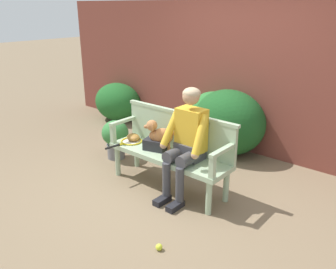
{
  "coord_description": "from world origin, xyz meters",
  "views": [
    {
      "loc": [
        2.59,
        -3.05,
        2.21
      ],
      "look_at": [
        0.0,
        0.0,
        0.72
      ],
      "focal_mm": 37.25,
      "sensor_mm": 36.0,
      "label": 1
    }
  ],
  "objects_px": {
    "tennis_racket": "(130,142)",
    "sports_bag": "(156,144)",
    "baseball_glove": "(133,137)",
    "potted_plant": "(115,137)",
    "person_seated": "(187,139)",
    "tennis_ball": "(159,247)",
    "dog_on_bench": "(159,135)",
    "garden_bench": "(168,158)"
  },
  "relations": [
    {
      "from": "person_seated",
      "to": "potted_plant",
      "type": "xyz_separation_m",
      "value": [
        -1.5,
        0.2,
        -0.4
      ]
    },
    {
      "from": "tennis_racket",
      "to": "sports_bag",
      "type": "relative_size",
      "value": 2.05
    },
    {
      "from": "garden_bench",
      "to": "potted_plant",
      "type": "distance_m",
      "value": 1.22
    },
    {
      "from": "garden_bench",
      "to": "dog_on_bench",
      "type": "height_order",
      "value": "dog_on_bench"
    },
    {
      "from": "person_seated",
      "to": "tennis_racket",
      "type": "relative_size",
      "value": 2.33
    },
    {
      "from": "garden_bench",
      "to": "sports_bag",
      "type": "xyz_separation_m",
      "value": [
        -0.2,
        -0.01,
        0.13
      ]
    },
    {
      "from": "dog_on_bench",
      "to": "sports_bag",
      "type": "height_order",
      "value": "dog_on_bench"
    },
    {
      "from": "tennis_racket",
      "to": "sports_bag",
      "type": "bearing_deg",
      "value": 5.89
    },
    {
      "from": "sports_bag",
      "to": "garden_bench",
      "type": "bearing_deg",
      "value": 1.69
    },
    {
      "from": "dog_on_bench",
      "to": "tennis_ball",
      "type": "relative_size",
      "value": 5.95
    },
    {
      "from": "baseball_glove",
      "to": "potted_plant",
      "type": "height_order",
      "value": "potted_plant"
    },
    {
      "from": "person_seated",
      "to": "tennis_ball",
      "type": "bearing_deg",
      "value": -66.1
    },
    {
      "from": "sports_bag",
      "to": "potted_plant",
      "type": "distance_m",
      "value": 1.04
    },
    {
      "from": "sports_bag",
      "to": "tennis_racket",
      "type": "bearing_deg",
      "value": -174.11
    },
    {
      "from": "person_seated",
      "to": "potted_plant",
      "type": "height_order",
      "value": "person_seated"
    },
    {
      "from": "sports_bag",
      "to": "person_seated",
      "type": "bearing_deg",
      "value": -0.66
    },
    {
      "from": "potted_plant",
      "to": "person_seated",
      "type": "bearing_deg",
      "value": -7.56
    },
    {
      "from": "sports_bag",
      "to": "tennis_ball",
      "type": "height_order",
      "value": "sports_bag"
    },
    {
      "from": "garden_bench",
      "to": "potted_plant",
      "type": "height_order",
      "value": "potted_plant"
    },
    {
      "from": "baseball_glove",
      "to": "sports_bag",
      "type": "xyz_separation_m",
      "value": [
        0.45,
        -0.04,
        0.03
      ]
    },
    {
      "from": "baseball_glove",
      "to": "tennis_ball",
      "type": "height_order",
      "value": "baseball_glove"
    },
    {
      "from": "sports_bag",
      "to": "tennis_ball",
      "type": "distance_m",
      "value": 1.47
    },
    {
      "from": "tennis_racket",
      "to": "tennis_ball",
      "type": "xyz_separation_m",
      "value": [
        1.37,
        -0.96,
        -0.45
      ]
    },
    {
      "from": "baseball_glove",
      "to": "sports_bag",
      "type": "relative_size",
      "value": 0.79
    },
    {
      "from": "dog_on_bench",
      "to": "tennis_racket",
      "type": "xyz_separation_m",
      "value": [
        -0.46,
        -0.08,
        -0.19
      ]
    },
    {
      "from": "garden_bench",
      "to": "baseball_glove",
      "type": "distance_m",
      "value": 0.66
    },
    {
      "from": "dog_on_bench",
      "to": "baseball_glove",
      "type": "relative_size",
      "value": 1.79
    },
    {
      "from": "dog_on_bench",
      "to": "sports_bag",
      "type": "xyz_separation_m",
      "value": [
        -0.03,
        -0.04,
        -0.13
      ]
    },
    {
      "from": "person_seated",
      "to": "baseball_glove",
      "type": "relative_size",
      "value": 6.1
    },
    {
      "from": "tennis_racket",
      "to": "potted_plant",
      "type": "height_order",
      "value": "potted_plant"
    },
    {
      "from": "sports_bag",
      "to": "tennis_ball",
      "type": "bearing_deg",
      "value": -46.67
    },
    {
      "from": "dog_on_bench",
      "to": "person_seated",
      "type": "bearing_deg",
      "value": -5.36
    },
    {
      "from": "garden_bench",
      "to": "baseball_glove",
      "type": "bearing_deg",
      "value": 177.3
    },
    {
      "from": "baseball_glove",
      "to": "sports_bag",
      "type": "distance_m",
      "value": 0.45
    },
    {
      "from": "person_seated",
      "to": "tennis_racket",
      "type": "bearing_deg",
      "value": -177.63
    },
    {
      "from": "tennis_racket",
      "to": "baseball_glove",
      "type": "distance_m",
      "value": 0.09
    },
    {
      "from": "baseball_glove",
      "to": "person_seated",
      "type": "bearing_deg",
      "value": 23.76
    },
    {
      "from": "baseball_glove",
      "to": "garden_bench",
      "type": "bearing_deg",
      "value": 23.62
    },
    {
      "from": "dog_on_bench",
      "to": "tennis_racket",
      "type": "height_order",
      "value": "dog_on_bench"
    },
    {
      "from": "tennis_racket",
      "to": "sports_bag",
      "type": "height_order",
      "value": "sports_bag"
    },
    {
      "from": "tennis_racket",
      "to": "potted_plant",
      "type": "distance_m",
      "value": 0.63
    },
    {
      "from": "sports_bag",
      "to": "potted_plant",
      "type": "relative_size",
      "value": 0.47
    }
  ]
}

